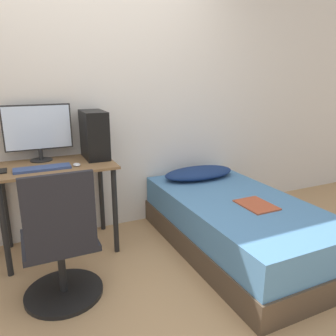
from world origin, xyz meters
name	(u,v)px	position (x,y,z in m)	size (l,w,h in m)	color
ground_plane	(148,316)	(0.00, 0.00, 0.00)	(14.00, 14.00, 0.00)	tan
wall_back	(88,102)	(0.00, 1.42, 1.25)	(8.00, 0.05, 2.50)	silver
desk	(57,180)	(-0.37, 1.11, 0.64)	(0.94, 0.58, 0.77)	brown
office_chair	(61,253)	(-0.45, 0.40, 0.35)	(0.53, 0.53, 0.94)	black
bed	(236,224)	(1.02, 0.48, 0.23)	(0.99, 1.84, 0.46)	#4C3D2D
pillow	(199,173)	(1.02, 1.13, 0.52)	(0.75, 0.36, 0.11)	navy
magazine	(256,205)	(1.07, 0.29, 0.47)	(0.24, 0.32, 0.01)	#B24C2D
monitor	(38,130)	(-0.46, 1.29, 1.04)	(0.55, 0.18, 0.48)	black
keyboard	(42,168)	(-0.47, 0.99, 0.78)	(0.42, 0.14, 0.02)	#33477A
pc_tower	(94,135)	(-0.01, 1.20, 0.98)	(0.19, 0.36, 0.41)	black
mouse	(77,165)	(-0.21, 0.99, 0.78)	(0.06, 0.09, 0.02)	silver
phone	(2,171)	(-0.76, 1.06, 0.78)	(0.07, 0.14, 0.01)	black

